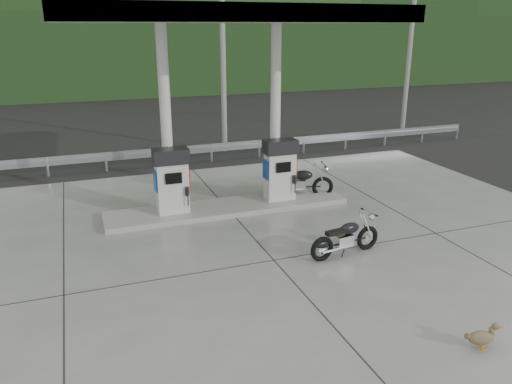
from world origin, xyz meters
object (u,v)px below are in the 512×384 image
object	(u,v)px
gas_pump_right	(280,170)
duck	(481,338)
gas_pump_left	(172,181)
motorcycle_left	(346,238)
motorcycle_right	(299,183)

from	to	relation	value
gas_pump_right	duck	distance (m)	7.76
gas_pump_left	gas_pump_right	xyz separation A→B (m)	(3.20, 0.00, 0.00)
gas_pump_right	motorcycle_left	world-z (taller)	gas_pump_right
gas_pump_right	motorcycle_left	bearing A→B (deg)	-89.11
motorcycle_left	motorcycle_right	size ratio (longest dim) A/B	0.90
gas_pump_right	duck	xyz separation A→B (m)	(0.37, -7.71, -0.85)
motorcycle_right	motorcycle_left	bearing A→B (deg)	-84.30
motorcycle_left	duck	xyz separation A→B (m)	(0.31, -3.91, -0.22)
gas_pump_left	motorcycle_left	world-z (taller)	gas_pump_left
gas_pump_left	motorcycle_left	xyz separation A→B (m)	(3.26, -3.80, -0.63)
gas_pump_right	motorcycle_right	xyz separation A→B (m)	(0.79, 0.29, -0.58)
gas_pump_left	motorcycle_right	size ratio (longest dim) A/B	0.91
gas_pump_right	duck	size ratio (longest dim) A/B	3.23
gas_pump_left	gas_pump_right	size ratio (longest dim) A/B	1.00
gas_pump_left	motorcycle_right	world-z (taller)	gas_pump_left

